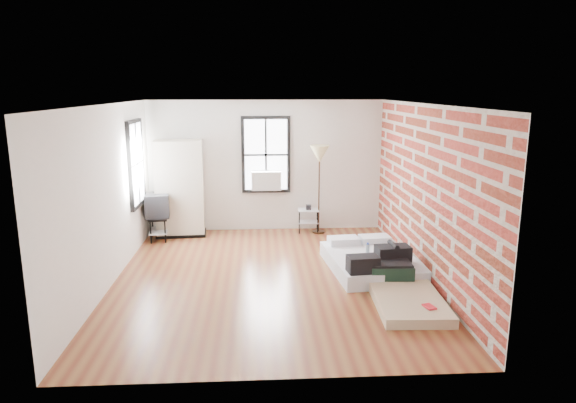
{
  "coord_description": "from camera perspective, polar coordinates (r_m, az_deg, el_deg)",
  "views": [
    {
      "loc": [
        -0.17,
        -7.93,
        3.04
      ],
      "look_at": [
        0.31,
        0.3,
        1.21
      ],
      "focal_mm": 32.0,
      "sensor_mm": 36.0,
      "label": 1
    }
  ],
  "objects": [
    {
      "name": "wardrobe",
      "position": [
        10.9,
        -11.95,
        1.41
      ],
      "size": [
        1.05,
        0.65,
        2.0
      ],
      "rotation": [
        0.0,
        0.0,
        0.07
      ],
      "color": "black",
      "rests_on": "ground"
    },
    {
      "name": "room_shell",
      "position": [
        8.4,
        -0.59,
        3.57
      ],
      "size": [
        5.02,
        6.02,
        2.8
      ],
      "color": "silver",
      "rests_on": "ground"
    },
    {
      "name": "mattress_main",
      "position": [
        8.91,
        9.31,
        -6.49
      ],
      "size": [
        1.57,
        2.02,
        0.61
      ],
      "rotation": [
        0.0,
        0.0,
        0.1
      ],
      "color": "white",
      "rests_on": "ground"
    },
    {
      "name": "ground",
      "position": [
        8.49,
        -2.02,
        -8.49
      ],
      "size": [
        6.0,
        6.0,
        0.0
      ],
      "primitive_type": "plane",
      "color": "#612B19",
      "rests_on": "ground"
    },
    {
      "name": "tv_stand",
      "position": [
        10.73,
        -14.27,
        -0.59
      ],
      "size": [
        0.54,
        0.72,
        0.95
      ],
      "rotation": [
        0.0,
        0.0,
        0.13
      ],
      "color": "black",
      "rests_on": "ground"
    },
    {
      "name": "side_table",
      "position": [
        11.02,
        2.29,
        -1.43
      ],
      "size": [
        0.47,
        0.39,
        0.59
      ],
      "rotation": [
        0.0,
        0.0,
        -0.08
      ],
      "color": "black",
      "rests_on": "ground"
    },
    {
      "name": "floor_lamp",
      "position": [
        10.75,
        3.51,
        4.86
      ],
      "size": [
        0.4,
        0.4,
        1.87
      ],
      "color": "black",
      "rests_on": "ground"
    },
    {
      "name": "mattress_bare",
      "position": [
        7.88,
        12.56,
        -9.59
      ],
      "size": [
        1.02,
        1.83,
        0.39
      ],
      "rotation": [
        0.0,
        0.0,
        -0.04
      ],
      "color": "#C4B08D",
      "rests_on": "ground"
    }
  ]
}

